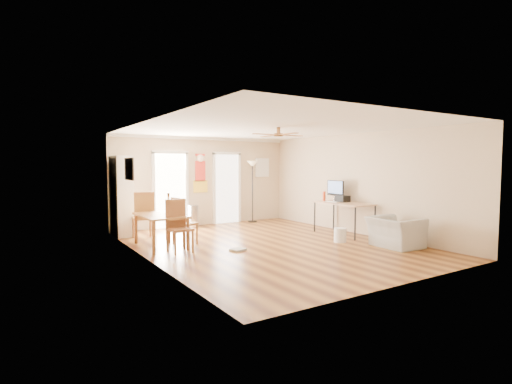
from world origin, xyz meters
TOP-DOWN VIEW (x-y plane):
  - floor at (0.00, 0.00)m, footprint 7.00×7.00m
  - ceiling at (0.00, 0.00)m, footprint 5.50×7.00m
  - wall_back at (0.00, 3.50)m, footprint 5.50×0.04m
  - wall_front at (0.00, -3.50)m, footprint 5.50×0.04m
  - wall_left at (-2.75, 0.00)m, footprint 0.04×7.00m
  - wall_right at (2.75, 0.00)m, footprint 0.04×7.00m
  - crown_molding at (0.00, 0.00)m, footprint 5.50×7.00m
  - kitchen_doorway at (-1.05, 3.48)m, footprint 0.90×0.10m
  - bathroom_doorway at (0.75, 3.48)m, footprint 0.80×0.10m
  - wall_decal at (-0.13, 3.48)m, footprint 0.46×0.03m
  - ac_grille at (2.05, 3.47)m, footprint 0.50×0.04m
  - framed_poster at (-2.73, 1.40)m, footprint 0.04×0.66m
  - ceiling_fan at (0.00, -0.30)m, footprint 1.24×1.24m
  - bookshelf at (-2.53, 2.95)m, footprint 0.64×0.98m
  - dining_table at (-2.15, 1.09)m, footprint 0.86×1.42m
  - dining_chair_right_a at (-1.60, 1.48)m, footprint 0.60×0.60m
  - dining_chair_right_b at (-1.60, 1.06)m, footprint 0.53×0.53m
  - dining_chair_near at (-2.00, 0.34)m, footprint 0.47×0.47m
  - dining_chair_far at (-2.20, 2.24)m, footprint 0.52×0.52m
  - trash_can at (-0.48, 3.21)m, footprint 0.34×0.34m
  - torchiere_lamp at (1.51, 3.19)m, footprint 0.40×0.40m
  - computer_desk at (2.32, 0.06)m, footprint 0.77×1.53m
  - imac at (2.47, 0.53)m, footprint 0.22×0.60m
  - keyboard at (2.20, 0.36)m, footprint 0.16×0.38m
  - printer at (2.45, 0.24)m, footprint 0.28×0.32m
  - orange_bottle at (2.30, 0.78)m, footprint 0.10×0.10m
  - wastebasket_a at (1.54, -0.63)m, footprint 0.32×0.32m
  - wastebasket_b at (2.35, -0.95)m, footprint 0.31×0.31m
  - floor_cloth at (-0.92, -0.16)m, footprint 0.34×0.30m
  - armchair at (2.15, -1.68)m, footprint 0.93×1.05m

SIDE VIEW (x-z plane):
  - floor at x=0.00m, z-range 0.00..0.00m
  - floor_cloth at x=-0.92m, z-range 0.00..0.04m
  - wastebasket_b at x=2.35m, z-range 0.00..0.30m
  - wastebasket_a at x=1.54m, z-range 0.00..0.33m
  - trash_can at x=-0.48m, z-range 0.00..0.63m
  - armchair at x=2.15m, z-range 0.00..0.65m
  - dining_table at x=-2.15m, z-range 0.00..0.71m
  - computer_desk at x=2.32m, z-range 0.00..0.82m
  - dining_chair_right_b at x=-1.60m, z-range 0.00..1.06m
  - dining_chair_near at x=-2.00m, z-range 0.00..1.07m
  - dining_chair_far at x=-2.20m, z-range 0.00..1.14m
  - dining_chair_right_a at x=-1.60m, z-range 0.00..1.14m
  - keyboard at x=2.20m, z-range 0.82..0.83m
  - printer at x=2.45m, z-range 0.82..0.98m
  - orange_bottle at x=2.30m, z-range 0.82..1.07m
  - torchiere_lamp at x=1.51m, z-range 0.00..1.91m
  - bookshelf at x=-2.53m, z-range 0.00..2.02m
  - kitchen_doorway at x=-1.05m, z-range 0.00..2.10m
  - bathroom_doorway at x=0.75m, z-range 0.00..2.10m
  - imac at x=2.47m, z-range 0.82..1.37m
  - wall_back at x=0.00m, z-range 0.00..2.60m
  - wall_front at x=0.00m, z-range 0.00..2.60m
  - wall_left at x=-2.75m, z-range 0.00..2.60m
  - wall_right at x=2.75m, z-range 0.00..2.60m
  - wall_decal at x=-0.13m, z-range 1.00..2.10m
  - ac_grille at x=2.05m, z-range 1.40..2.00m
  - framed_poster at x=-2.73m, z-range 1.46..1.94m
  - ceiling_fan at x=0.00m, z-range 2.33..2.53m
  - crown_molding at x=0.00m, z-range 2.52..2.60m
  - ceiling at x=0.00m, z-range 2.60..2.60m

